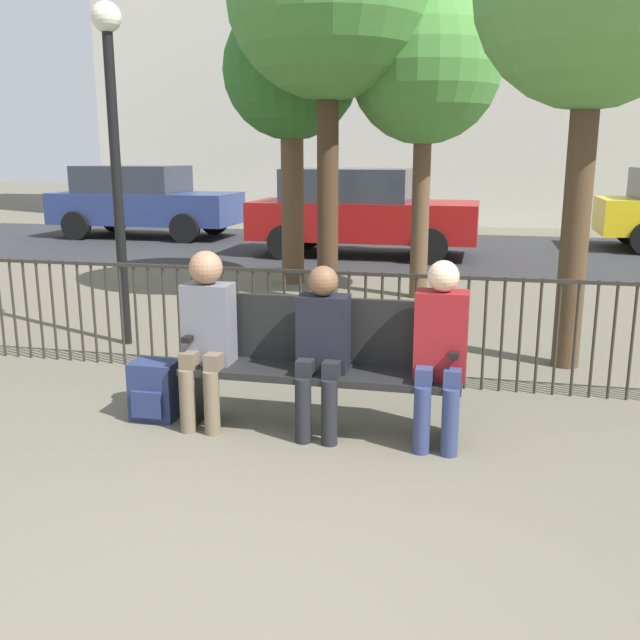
# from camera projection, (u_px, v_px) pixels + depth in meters

# --- Properties ---
(ground_plane) EXTENTS (80.00, 80.00, 0.00)m
(ground_plane) POSITION_uv_depth(u_px,v_px,m) (199.00, 630.00, 2.92)
(ground_plane) COLOR #605B4C
(park_bench) EXTENTS (1.93, 0.45, 0.92)m
(park_bench) POSITION_uv_depth(u_px,v_px,m) (323.00, 359.00, 4.98)
(park_bench) COLOR black
(park_bench) RESTS_ON ground
(seated_person_0) EXTENTS (0.34, 0.39, 1.25)m
(seated_person_0) POSITION_uv_depth(u_px,v_px,m) (207.00, 328.00, 4.98)
(seated_person_0) COLOR brown
(seated_person_0) RESTS_ON ground
(seated_person_1) EXTENTS (0.34, 0.39, 1.18)m
(seated_person_1) POSITION_uv_depth(u_px,v_px,m) (322.00, 342.00, 4.81)
(seated_person_1) COLOR black
(seated_person_1) RESTS_ON ground
(seated_person_2) EXTENTS (0.34, 0.39, 1.24)m
(seated_person_2) POSITION_uv_depth(u_px,v_px,m) (440.00, 344.00, 4.63)
(seated_person_2) COLOR navy
(seated_person_2) RESTS_ON ground
(backpack) EXTENTS (0.33, 0.27, 0.43)m
(backpack) POSITION_uv_depth(u_px,v_px,m) (155.00, 391.00, 5.20)
(backpack) COLOR navy
(backpack) RESTS_ON ground
(fence_railing) EXTENTS (9.01, 0.03, 0.95)m
(fence_railing) POSITION_uv_depth(u_px,v_px,m) (349.00, 317.00, 6.00)
(fence_railing) COLOR #2D2823
(fence_railing) RESTS_ON ground
(tree_1) EXTENTS (1.95, 1.95, 4.02)m
(tree_1) POSITION_uv_depth(u_px,v_px,m) (291.00, 74.00, 10.06)
(tree_1) COLOR brown
(tree_1) RESTS_ON ground
(tree_3) EXTENTS (1.92, 1.92, 3.92)m
(tree_3) POSITION_uv_depth(u_px,v_px,m) (425.00, 69.00, 8.98)
(tree_3) COLOR brown
(tree_3) RESTS_ON ground
(lamp_post) EXTENTS (0.28, 0.28, 3.27)m
(lamp_post) POSITION_uv_depth(u_px,v_px,m) (113.00, 121.00, 6.81)
(lamp_post) COLOR black
(lamp_post) RESTS_ON ground
(street_surface) EXTENTS (24.00, 6.00, 0.01)m
(street_surface) POSITION_uv_depth(u_px,v_px,m) (429.00, 250.00, 14.30)
(street_surface) COLOR #2B2B2D
(street_surface) RESTS_ON ground
(parked_car_0) EXTENTS (4.20, 1.94, 1.62)m
(parked_car_0) POSITION_uv_depth(u_px,v_px,m) (359.00, 211.00, 13.38)
(parked_car_0) COLOR maroon
(parked_car_0) RESTS_ON ground
(parked_car_1) EXTENTS (4.20, 1.94, 1.62)m
(parked_car_1) POSITION_uv_depth(u_px,v_px,m) (142.00, 200.00, 16.35)
(parked_car_1) COLOR navy
(parked_car_1) RESTS_ON ground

